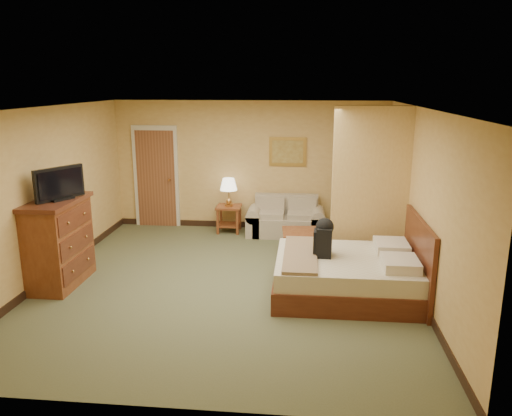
# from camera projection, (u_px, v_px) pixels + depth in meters

# --- Properties ---
(floor) EXTENTS (6.00, 6.00, 0.00)m
(floor) POSITION_uv_depth(u_px,v_px,m) (228.00, 283.00, 7.53)
(floor) COLOR #535738
(floor) RESTS_ON ground
(ceiling) EXTENTS (6.00, 6.00, 0.00)m
(ceiling) POSITION_uv_depth(u_px,v_px,m) (225.00, 108.00, 6.89)
(ceiling) COLOR white
(ceiling) RESTS_ON back_wall
(back_wall) EXTENTS (5.50, 0.02, 2.60)m
(back_wall) POSITION_uv_depth(u_px,v_px,m) (250.00, 166.00, 10.10)
(back_wall) COLOR tan
(back_wall) RESTS_ON floor
(left_wall) EXTENTS (0.02, 6.00, 2.60)m
(left_wall) POSITION_uv_depth(u_px,v_px,m) (46.00, 195.00, 7.47)
(left_wall) COLOR tan
(left_wall) RESTS_ON floor
(right_wall) EXTENTS (0.02, 6.00, 2.60)m
(right_wall) POSITION_uv_depth(u_px,v_px,m) (422.00, 204.00, 6.94)
(right_wall) COLOR tan
(right_wall) RESTS_ON floor
(partition) EXTENTS (1.20, 0.15, 2.60)m
(partition) POSITION_uv_depth(u_px,v_px,m) (370.00, 189.00, 7.89)
(partition) COLOR tan
(partition) RESTS_ON floor
(door) EXTENTS (0.94, 0.16, 2.10)m
(door) POSITION_uv_depth(u_px,v_px,m) (156.00, 177.00, 10.32)
(door) COLOR beige
(door) RESTS_ON floor
(baseboard) EXTENTS (5.50, 0.02, 0.12)m
(baseboard) POSITION_uv_depth(u_px,v_px,m) (250.00, 225.00, 10.40)
(baseboard) COLOR black
(baseboard) RESTS_ON floor
(loveseat) EXTENTS (1.53, 0.71, 0.77)m
(loveseat) POSITION_uv_depth(u_px,v_px,m) (286.00, 222.00, 9.87)
(loveseat) COLOR tan
(loveseat) RESTS_ON floor
(side_table) EXTENTS (0.49, 0.49, 0.54)m
(side_table) POSITION_uv_depth(u_px,v_px,m) (229.00, 215.00, 10.03)
(side_table) COLOR maroon
(side_table) RESTS_ON floor
(table_lamp) EXTENTS (0.34, 0.34, 0.56)m
(table_lamp) POSITION_uv_depth(u_px,v_px,m) (229.00, 185.00, 9.88)
(table_lamp) COLOR #B58342
(table_lamp) RESTS_ON side_table
(coffee_table) EXTENTS (0.74, 0.74, 0.44)m
(coffee_table) POSITION_uv_depth(u_px,v_px,m) (302.00, 238.00, 8.64)
(coffee_table) COLOR maroon
(coffee_table) RESTS_ON floor
(wall_picture) EXTENTS (0.74, 0.04, 0.57)m
(wall_picture) POSITION_uv_depth(u_px,v_px,m) (288.00, 152.00, 9.93)
(wall_picture) COLOR #B78E3F
(wall_picture) RESTS_ON back_wall
(dresser) EXTENTS (0.64, 1.22, 1.30)m
(dresser) POSITION_uv_depth(u_px,v_px,m) (59.00, 242.00, 7.35)
(dresser) COLOR maroon
(dresser) RESTS_ON floor
(tv) EXTENTS (0.43, 0.71, 0.48)m
(tv) POSITION_uv_depth(u_px,v_px,m) (59.00, 184.00, 7.13)
(tv) COLOR black
(tv) RESTS_ON dresser
(bed) EXTENTS (2.06, 1.75, 1.13)m
(bed) POSITION_uv_depth(u_px,v_px,m) (352.00, 274.00, 7.06)
(bed) COLOR #4B1E11
(bed) RESTS_ON floor
(backpack) EXTENTS (0.25, 0.33, 0.55)m
(backpack) POSITION_uv_depth(u_px,v_px,m) (324.00, 236.00, 7.01)
(backpack) COLOR black
(backpack) RESTS_ON bed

